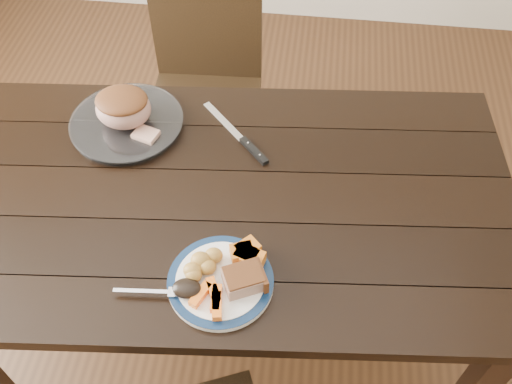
# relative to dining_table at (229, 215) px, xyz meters

# --- Properties ---
(ground) EXTENTS (4.00, 4.00, 0.00)m
(ground) POSITION_rel_dining_table_xyz_m (0.00, 0.00, -0.66)
(ground) COLOR #472B16
(ground) RESTS_ON ground
(dining_table) EXTENTS (1.68, 1.04, 0.75)m
(dining_table) POSITION_rel_dining_table_xyz_m (0.00, 0.00, 0.00)
(dining_table) COLOR black
(dining_table) RESTS_ON ground
(chair_far) EXTENTS (0.44, 0.45, 0.93)m
(chair_far) POSITION_rel_dining_table_xyz_m (-0.21, 0.74, -0.13)
(chair_far) COLOR black
(chair_far) RESTS_ON ground
(dinner_plate) EXTENTS (0.26, 0.26, 0.02)m
(dinner_plate) POSITION_rel_dining_table_xyz_m (0.02, -0.28, 0.10)
(dinner_plate) COLOR white
(dinner_plate) RESTS_ON dining_table
(plate_rim) EXTENTS (0.26, 0.26, 0.02)m
(plate_rim) POSITION_rel_dining_table_xyz_m (0.02, -0.28, 0.11)
(plate_rim) COLOR #0D2243
(plate_rim) RESTS_ON dinner_plate
(serving_platter) EXTENTS (0.34, 0.34, 0.02)m
(serving_platter) POSITION_rel_dining_table_xyz_m (-0.35, 0.23, 0.10)
(serving_platter) COLOR white
(serving_platter) RESTS_ON dining_table
(pork_slice) EXTENTS (0.12, 0.11, 0.04)m
(pork_slice) POSITION_rel_dining_table_xyz_m (0.08, -0.28, 0.13)
(pork_slice) COLOR tan
(pork_slice) RESTS_ON dinner_plate
(roasted_potatoes) EXTENTS (0.09, 0.10, 0.04)m
(roasted_potatoes) POSITION_rel_dining_table_xyz_m (-0.02, -0.25, 0.13)
(roasted_potatoes) COLOR gold
(roasted_potatoes) RESTS_ON dinner_plate
(carrot_batons) EXTENTS (0.08, 0.11, 0.02)m
(carrot_batons) POSITION_rel_dining_table_xyz_m (0.01, -0.33, 0.12)
(carrot_batons) COLOR orange
(carrot_batons) RESTS_ON dinner_plate
(pumpkin_wedges) EXTENTS (0.09, 0.09, 0.04)m
(pumpkin_wedges) POSITION_rel_dining_table_xyz_m (0.08, -0.21, 0.13)
(pumpkin_wedges) COLOR orange
(pumpkin_wedges) RESTS_ON dinner_plate
(dark_mushroom) EXTENTS (0.07, 0.05, 0.03)m
(dark_mushroom) POSITION_rel_dining_table_xyz_m (-0.05, -0.32, 0.13)
(dark_mushroom) COLOR black
(dark_mushroom) RESTS_ON dinner_plate
(fork) EXTENTS (0.18, 0.03, 0.00)m
(fork) POSITION_rel_dining_table_xyz_m (-0.12, -0.33, 0.11)
(fork) COLOR silver
(fork) RESTS_ON dinner_plate
(roast_joint) EXTENTS (0.17, 0.14, 0.11)m
(roast_joint) POSITION_rel_dining_table_xyz_m (-0.35, 0.23, 0.16)
(roast_joint) COLOR tan
(roast_joint) RESTS_ON serving_platter
(cut_slice) EXTENTS (0.08, 0.07, 0.02)m
(cut_slice) POSITION_rel_dining_table_xyz_m (-0.27, 0.18, 0.12)
(cut_slice) COLOR tan
(cut_slice) RESTS_ON serving_platter
(carving_knife) EXTENTS (0.23, 0.25, 0.01)m
(carving_knife) POSITION_rel_dining_table_xyz_m (0.02, 0.20, 0.10)
(carving_knife) COLOR silver
(carving_knife) RESTS_ON dining_table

